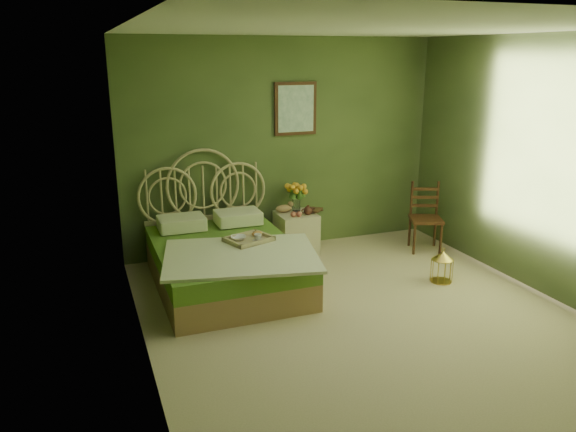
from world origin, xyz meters
name	(u,v)px	position (x,y,z in m)	size (l,w,h in m)	color
floor	(366,319)	(0.00, 0.00, 0.00)	(4.50, 4.50, 0.00)	beige
ceiling	(379,28)	(0.00, 0.00, 2.60)	(4.50, 4.50, 0.00)	silver
wall_back	(283,146)	(0.00, 2.25, 1.30)	(4.00, 4.00, 0.00)	#5A6B38
wall_left	(138,205)	(-2.00, 0.00, 1.30)	(4.50, 4.50, 0.00)	#5A6B38
wall_right	(549,168)	(2.00, 0.00, 1.30)	(4.50, 4.50, 0.00)	#5A6B38
wall_art	(296,109)	(0.16, 2.22, 1.75)	(0.54, 0.04, 0.64)	#351A0E
bed	(224,259)	(-1.03, 1.27, 0.29)	(1.69, 2.14, 1.32)	#A37751
nightstand	(296,226)	(0.06, 1.95, 0.34)	(0.46, 0.47, 0.94)	beige
chair	(423,213)	(1.61, 1.51, 0.47)	(0.49, 0.49, 0.86)	#351A0E
birdcage	(442,267)	(1.20, 0.51, 0.17)	(0.23, 0.23, 0.35)	#B8963B
book_lower	(309,211)	(0.24, 1.96, 0.52)	(0.15, 0.20, 0.02)	#381E0F
book_upper	(309,209)	(0.24, 1.96, 0.54)	(0.16, 0.21, 0.02)	#472819
cereal_bowl	(238,238)	(-0.89, 1.20, 0.53)	(0.16, 0.16, 0.04)	white
coffee_cup	(258,237)	(-0.71, 1.09, 0.55)	(0.08, 0.08, 0.08)	white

